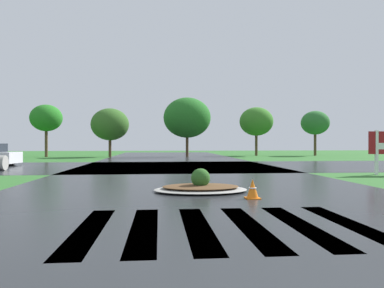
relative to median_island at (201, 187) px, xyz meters
name	(u,v)px	position (x,y,z in m)	size (l,w,h in m)	color
asphalt_roadway	(191,184)	(-0.11, 1.95, -0.14)	(11.68, 80.00, 0.01)	#232628
asphalt_cross_road	(178,166)	(-0.11, 11.14, -0.14)	(90.00, 10.51, 0.01)	#232628
crosswalk_stripes	(224,226)	(-0.11, -4.42, -0.14)	(4.95, 3.36, 0.01)	white
median_island	(201,187)	(0.00, 0.00, 0.00)	(2.73, 1.92, 0.68)	#9E9B93
traffic_cone	(253,190)	(1.17, -1.44, 0.10)	(0.36, 0.36, 0.50)	orange
background_treeline	(138,120)	(-3.37, 26.92, 3.60)	(39.73, 6.84, 5.97)	#4C3823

